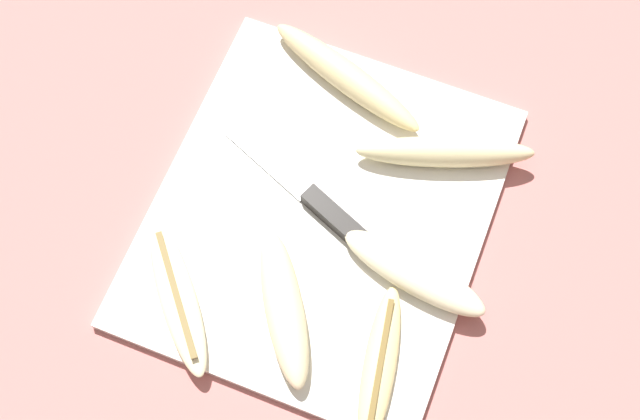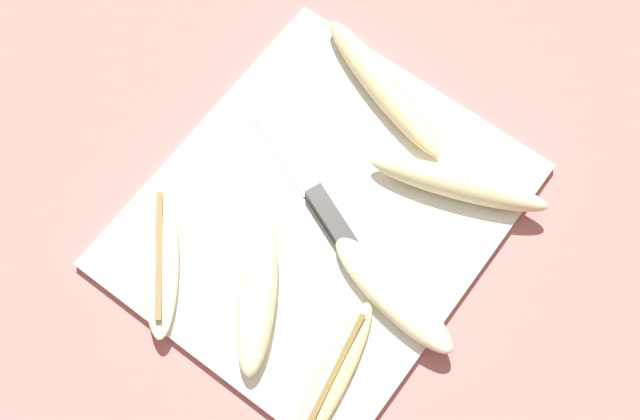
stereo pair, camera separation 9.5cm
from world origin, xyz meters
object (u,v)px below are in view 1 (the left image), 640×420
banana_pale_long (178,297)px  banana_bright_far (414,273)px  knife (332,215)px  banana_soft_right (445,152)px  banana_spotted_left (380,366)px  banana_cream_curved (284,308)px  banana_mellow_near (347,77)px

banana_pale_long → banana_bright_far: bearing=-62.8°
knife → banana_bright_far: size_ratio=1.29×
banana_soft_right → banana_spotted_left: (-0.24, -0.01, -0.01)m
knife → banana_pale_long: size_ratio=1.38×
banana_soft_right → banana_bright_far: size_ratio=1.15×
banana_soft_right → banana_spotted_left: 0.24m
banana_soft_right → banana_spotted_left: banana_soft_right is taller
banana_soft_right → knife: bearing=141.3°
knife → banana_pale_long: 0.18m
banana_cream_curved → banana_bright_far: size_ratio=0.97×
knife → banana_mellow_near: 0.17m
banana_soft_right → banana_mellow_near: size_ratio=0.93×
banana_spotted_left → banana_cream_curved: bearing=80.6°
knife → banana_spotted_left: (-0.13, -0.10, 0.00)m
banana_soft_right → banana_bright_far: bearing=-174.4°
banana_soft_right → banana_cream_curved: (-0.23, 0.10, -0.00)m
banana_cream_curved → knife: bearing=-3.9°
banana_cream_curved → banana_spotted_left: bearing=-99.4°
banana_mellow_near → banana_cream_curved: bearing=-172.4°
knife → banana_spotted_left: bearing=-119.8°
banana_pale_long → banana_cream_curved: bearing=-75.4°
banana_mellow_near → banana_spotted_left: size_ratio=1.22×
banana_cream_curved → banana_mellow_near: bearing=7.6°
knife → banana_mellow_near: size_ratio=1.05×
knife → banana_cream_curved: banana_cream_curved is taller
banana_pale_long → banana_cream_curved: size_ratio=0.96×
banana_soft_right → banana_pale_long: bearing=141.3°
banana_bright_far → banana_cream_curved: bearing=127.2°
banana_pale_long → banana_spotted_left: (0.01, -0.22, -0.00)m
banana_bright_far → banana_soft_right: bearing=5.6°
knife → banana_cream_curved: size_ratio=1.33×
banana_pale_long → banana_bright_far: 0.24m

